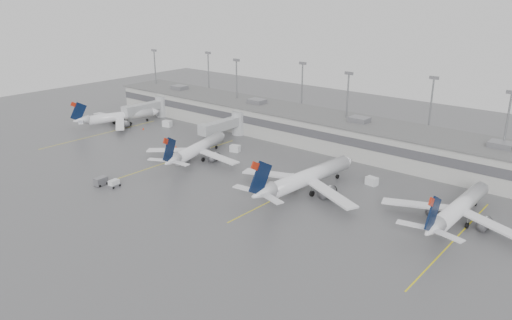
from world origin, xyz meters
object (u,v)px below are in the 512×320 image
Objects in this scene: jet_mid_left at (197,149)px; jet_far_right at (458,208)px; jet_far_left at (117,117)px; baggage_tug at (114,184)px; jet_mid_right at (306,178)px.

jet_far_right is (63.54, 5.34, 0.14)m from jet_mid_left.
jet_far_left is at bearing 155.23° from jet_mid_left.
jet_far_right is at bearing -10.43° from jet_mid_left.
baggage_tug is at bearing -153.88° from jet_far_right.
jet_far_right is 11.33× the size of baggage_tug.
jet_mid_right reaches higher than jet_mid_left.
jet_mid_left is 63.77m from jet_far_right.
jet_mid_left is 0.85× the size of jet_mid_right.
jet_mid_right is at bearing 28.57° from baggage_tug.
jet_far_right is 70.94m from baggage_tug.
jet_mid_left is at bearing 8.40° from jet_far_left.
jet_far_right reaches higher than baggage_tug.
jet_mid_left is (44.08, -7.41, 0.09)m from jet_far_left.
baggage_tug is at bearing -18.46° from jet_far_left.
jet_mid_left reaches higher than baggage_tug.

